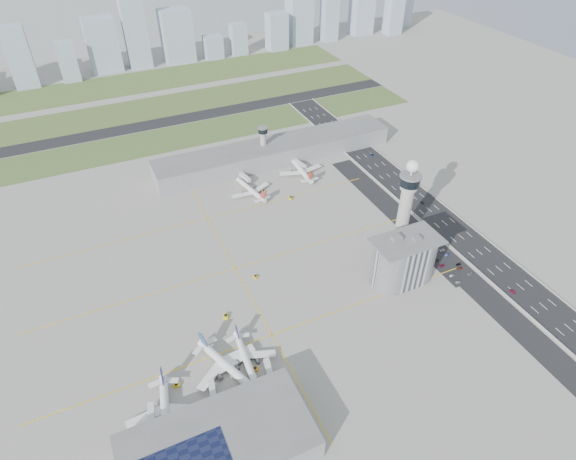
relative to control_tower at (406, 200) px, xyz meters
name	(u,v)px	position (x,y,z in m)	size (l,w,h in m)	color
ground	(311,280)	(-72.00, -8.00, -35.04)	(1000.00, 1000.00, 0.00)	#9F9D94
grass_strip_0	(185,136)	(-92.00, 217.00, -35.00)	(480.00, 50.00, 0.08)	#445A2A
grass_strip_1	(166,106)	(-92.00, 292.00, -35.00)	(480.00, 60.00, 0.08)	#495D2C
grass_strip_2	(150,80)	(-92.00, 372.00, -35.00)	(480.00, 70.00, 0.08)	#4E642F
runway	(175,120)	(-92.00, 254.00, -34.98)	(480.00, 22.00, 0.10)	black
highway	(456,232)	(43.00, -8.00, -34.99)	(28.00, 500.00, 0.10)	black
barrier_left	(440,237)	(29.00, -8.00, -34.44)	(0.60, 500.00, 1.20)	#9E9E99
barrier_right	(471,226)	(57.00, -8.00, -34.44)	(0.60, 500.00, 1.20)	#9E9E99
landside_road	(436,250)	(18.00, -18.00, -35.00)	(18.00, 260.00, 0.08)	black
parking_lot	(445,262)	(16.00, -30.00, -34.99)	(20.00, 44.00, 0.10)	black
taxiway_line_h_0	(272,335)	(-112.00, -38.00, -35.04)	(260.00, 0.60, 0.01)	yellow
taxiway_line_h_1	(235,269)	(-112.00, 22.00, -35.04)	(260.00, 0.60, 0.01)	yellow
taxiway_line_h_2	(207,218)	(-112.00, 82.00, -35.04)	(260.00, 0.60, 0.01)	yellow
taxiway_line_v	(235,269)	(-112.00, 22.00, -35.04)	(0.60, 260.00, 0.01)	yellow
control_tower	(406,200)	(0.00, 0.00, 0.00)	(14.00, 14.00, 64.50)	#ADAAA5
secondary_tower	(263,141)	(-42.00, 142.00, -16.24)	(8.60, 8.60, 31.90)	#ADAAA5
admin_building	(404,260)	(-20.01, -30.00, -19.74)	(42.00, 24.00, 33.50)	#B2B2B7
terminal_pier	(275,151)	(-32.00, 140.00, -27.14)	(210.00, 32.00, 15.80)	gray
near_terminal	(218,446)	(-160.07, -90.02, -28.62)	(84.00, 42.00, 13.00)	gray
airplane_near_a	(164,413)	(-177.83, -63.84, -28.93)	(43.67, 37.12, 12.23)	white
airplane_near_b	(227,363)	(-142.13, -49.58, -28.90)	(43.90, 37.31, 12.29)	white
airplane_near_c	(246,358)	(-131.67, -50.42, -29.64)	(38.56, 32.77, 10.80)	white
airplane_far_a	(250,187)	(-70.89, 99.76, -29.45)	(39.96, 33.96, 11.19)	white
airplane_far_b	(300,166)	(-21.94, 110.62, -28.83)	(44.38, 37.73, 12.43)	white
jet_bridge_near_0	(153,432)	(-185.00, -69.00, -32.19)	(14.00, 3.00, 5.70)	silver
jet_bridge_near_1	(215,407)	(-155.00, -69.00, -32.19)	(14.00, 3.00, 5.70)	silver
jet_bridge_near_2	(272,384)	(-125.00, -69.00, -32.19)	(14.00, 3.00, 5.70)	silver
jet_bridge_far_0	(241,175)	(-70.00, 124.00, -32.19)	(14.00, 3.00, 5.70)	silver
jet_bridge_far_1	(296,162)	(-20.00, 124.00, -32.19)	(14.00, 3.00, 5.70)	silver
tug_0	(177,385)	(-168.58, -47.78, -34.11)	(2.21, 3.21, 1.87)	#D4B90A
tug_1	(255,369)	(-128.95, -55.46, -34.09)	(2.24, 3.26, 1.89)	orange
tug_2	(226,316)	(-131.06, -14.96, -33.98)	(2.51, 3.64, 2.12)	yellow
tug_3	(255,277)	(-103.19, 8.76, -34.22)	(1.93, 2.81, 1.63)	#D69305
tug_4	(263,191)	(-61.40, 96.26, -34.21)	(1.95, 2.84, 1.65)	yellow
tug_5	(291,198)	(-45.55, 78.93, -34.03)	(2.39, 3.48, 2.02)	gold
car_lot_0	(458,282)	(10.24, -49.03, -34.44)	(1.43, 3.55, 1.21)	#BEBEBE
car_lot_1	(452,276)	(10.68, -42.71, -34.41)	(1.33, 3.82, 1.26)	gray
car_lot_2	(442,265)	(11.05, -32.30, -34.50)	(1.79, 3.89, 1.08)	maroon
car_lot_3	(436,260)	(10.76, -26.55, -34.41)	(1.76, 4.33, 1.26)	black
car_lot_4	(433,255)	(12.08, -21.98, -34.42)	(1.47, 3.65, 1.24)	navy
car_lot_5	(423,246)	(12.12, -11.12, -34.48)	(1.20, 3.43, 1.13)	white
car_lot_6	(470,274)	(22.12, -46.36, -34.47)	(1.89, 4.09, 1.14)	slate
car_lot_7	(460,268)	(19.89, -39.33, -34.49)	(1.55, 3.81, 1.10)	maroon
car_lot_8	(459,264)	(21.77, -35.97, -34.43)	(1.44, 3.58, 1.22)	black
car_lot_9	(447,255)	(20.95, -25.51, -34.44)	(1.28, 3.67, 1.21)	navy
car_lot_10	(442,250)	(21.12, -20.31, -34.46)	(1.92, 4.17, 1.16)	#BBBABE
car_lot_11	(435,245)	(20.07, -13.92, -34.44)	(1.67, 4.11, 1.19)	gray
car_hw_0	(513,292)	(35.07, -69.63, -34.40)	(1.51, 3.75, 1.28)	#9F0F3A
car_hw_1	(422,202)	(43.81, 31.37, -34.43)	(1.29, 3.70, 1.22)	black
car_hw_2	(372,155)	(49.06, 110.44, -34.47)	(1.88, 4.09, 1.14)	navy
car_hw_4	(328,129)	(37.16, 171.23, -34.46)	(1.36, 3.38, 1.15)	gray
skyline_bldg_5	(19,57)	(-222.11, 411.66, -1.60)	(25.49, 20.39, 66.89)	#9EADC1
skyline_bldg_6	(68,61)	(-174.68, 409.90, -12.44)	(20.04, 16.03, 45.20)	#9EADC1
skyline_bldg_7	(102,45)	(-131.44, 428.89, -4.43)	(35.76, 28.61, 61.22)	#9EADC1
skyline_bldg_8	(135,32)	(-91.42, 423.56, 6.65)	(26.33, 21.06, 83.39)	#9EADC1
skyline_bldg_9	(177,36)	(-41.73, 424.32, -3.99)	(36.96, 29.57, 62.11)	#9EADC1
skyline_bldg_10	(213,47)	(1.27, 415.68, -21.17)	(23.01, 18.41, 27.75)	#9EADC1
skyline_bldg_11	(239,39)	(36.28, 415.34, -15.56)	(20.22, 16.18, 38.97)	#9EADC1
skyline_bldg_12	(277,31)	(90.17, 413.29, -11.60)	(26.14, 20.92, 46.89)	#9EADC1
skyline_bldg_13	(299,12)	(129.27, 425.27, 5.56)	(32.26, 25.81, 81.20)	#9EADC1
skyline_bldg_14	(330,15)	(172.74, 418.38, -0.67)	(21.59, 17.28, 68.75)	#9EADC1
skyline_bldg_15	(362,11)	(230.83, 427.54, -3.34)	(30.25, 24.20, 63.40)	#9EADC1
skyline_bldg_16	(395,8)	(273.49, 407.96, 0.74)	(23.04, 18.43, 71.56)	#9EADC1
skyline_bldg_17	(403,12)	(310.05, 435.29, -14.51)	(22.64, 18.11, 41.06)	#9EADC1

